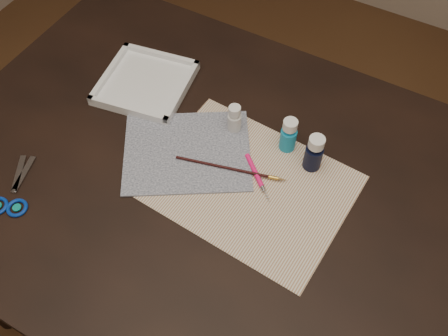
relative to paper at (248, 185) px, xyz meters
The scene contains 11 objects.
ground 0.76m from the paper, 159.85° to the right, with size 3.50×3.50×0.02m, color #422614.
table 0.38m from the paper, 159.85° to the right, with size 1.30×0.90×0.75m, color black.
paper is the anchor object (origin of this frame).
canvas 0.16m from the paper, behind, with size 0.28×0.22×0.00m, color black.
paint_bottle_white 0.16m from the paper, 129.88° to the left, with size 0.03×0.03×0.08m, color silver.
paint_bottle_cyan 0.14m from the paper, 77.80° to the left, with size 0.04×0.04×0.09m, color #138AB9.
paint_bottle_navy 0.15m from the paper, 48.85° to the left, with size 0.04×0.04×0.09m, color black.
paintbrush 0.05m from the paper, 165.68° to the left, with size 0.25×0.01×0.01m, color black, non-canonical shape.
craft_knife 0.02m from the paper, 59.87° to the left, with size 0.13×0.01×0.01m, color #FF136C, non-canonical shape.
scissors 0.49m from the paper, 150.45° to the right, with size 0.17×0.09×0.01m, color silver, non-canonical shape.
palette_tray 0.37m from the paper, 159.26° to the left, with size 0.20×0.20×0.02m, color white.
Camera 1 is at (0.28, -0.51, 1.63)m, focal length 40.00 mm.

